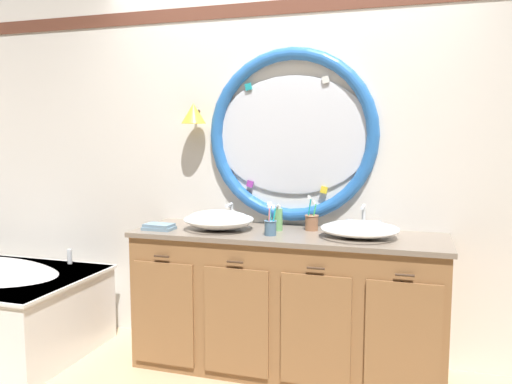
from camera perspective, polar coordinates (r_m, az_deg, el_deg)
ground_plane at (r=3.27m, az=-0.21°, el=-20.69°), size 14.00×14.00×0.00m
back_wall_assembly at (r=3.48m, az=2.77°, el=3.60°), size 6.40×0.26×2.60m
vanity_counter at (r=3.30m, az=3.46°, el=-12.10°), size 1.94×0.62×0.88m
sink_basin_left at (r=3.28m, az=-4.20°, el=-3.12°), size 0.45×0.45×0.13m
sink_basin_right at (r=3.08m, az=11.53°, el=-4.10°), size 0.46×0.46×0.10m
faucet_set_left at (r=3.50m, az=-2.81°, el=-2.64°), size 0.21×0.12×0.15m
faucet_set_right at (r=3.30m, az=11.93°, el=-3.14°), size 0.23×0.13×0.17m
toothbrush_holder_left at (r=3.09m, az=1.63°, el=-3.83°), size 0.08×0.08×0.21m
toothbrush_holder_right at (r=3.27m, az=6.25°, el=-3.34°), size 0.09×0.09×0.22m
soap_dispenser at (r=3.24m, az=2.53°, el=-3.02°), size 0.05×0.06×0.17m
folded_hand_towel at (r=3.34m, az=-10.81°, el=-3.85°), size 0.19×0.13×0.04m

